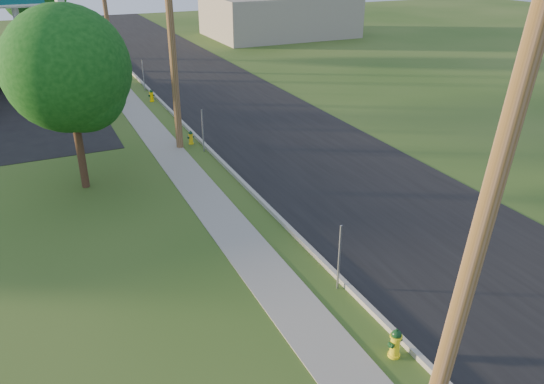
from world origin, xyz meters
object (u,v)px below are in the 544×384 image
at_px(utility_pole_mid, 172,40).
at_px(utility_pole_far, 105,4).
at_px(hydrant_mid, 191,137).
at_px(hydrant_far, 152,96).
at_px(tree_verge, 71,74).
at_px(utility_pole_near, 482,225).
at_px(hydrant_near, 396,343).
at_px(price_pylon, 62,18).

relative_size(utility_pole_mid, utility_pole_far, 1.03).
height_order(hydrant_mid, hydrant_far, hydrant_far).
bearing_deg(hydrant_mid, tree_verge, -149.24).
bearing_deg(utility_pole_near, utility_pole_far, 90.00).
xyz_separation_m(hydrant_near, hydrant_mid, (-0.03, 15.90, -0.06)).
xyz_separation_m(utility_pole_near, utility_pole_mid, (-0.00, 18.00, 0.15)).
xyz_separation_m(utility_pole_near, hydrant_near, (0.65, 2.34, -4.42)).
bearing_deg(utility_pole_far, utility_pole_mid, -90.00).
height_order(utility_pole_far, tree_verge, utility_pole_far).
bearing_deg(hydrant_far, hydrant_mid, -90.41).
bearing_deg(utility_pole_mid, tree_verge, -148.09).
bearing_deg(utility_pole_near, hydrant_mid, 88.06).
bearing_deg(utility_pole_far, hydrant_far, -85.93).
xyz_separation_m(utility_pole_near, hydrant_far, (0.68, 26.49, -4.44)).
bearing_deg(hydrant_near, utility_pole_near, -105.54).
bearing_deg(hydrant_mid, hydrant_far, 89.59).
height_order(utility_pole_mid, hydrant_mid, utility_pole_mid).
relative_size(utility_pole_near, hydrant_near, 12.14).
bearing_deg(hydrant_mid, utility_pole_mid, -158.49).
height_order(utility_pole_far, hydrant_mid, utility_pole_far).
distance_m(utility_pole_near, utility_pole_far, 36.00).
bearing_deg(utility_pole_far, utility_pole_near, -90.00).
bearing_deg(tree_verge, price_pylon, 85.76).
bearing_deg(utility_pole_near, hydrant_far, 88.54).
bearing_deg(hydrant_far, utility_pole_far, 94.07).
height_order(utility_pole_near, price_pylon, utility_pole_near).
height_order(utility_pole_near, hydrant_far, utility_pole_near).
bearing_deg(utility_pole_mid, hydrant_far, 85.45).
relative_size(utility_pole_mid, price_pylon, 1.43).
relative_size(utility_pole_mid, hydrant_near, 12.55).
height_order(price_pylon, hydrant_near, price_pylon).
height_order(utility_pole_near, hydrant_mid, utility_pole_near).
bearing_deg(utility_pole_far, hydrant_near, -88.89).
bearing_deg(hydrant_near, utility_pole_mid, 92.38).
xyz_separation_m(utility_pole_near, tree_verge, (-4.52, 15.19, -0.34)).
bearing_deg(hydrant_far, hydrant_near, -90.06).
relative_size(hydrant_near, hydrant_mid, 1.18).
xyz_separation_m(utility_pole_near, price_pylon, (-3.90, 23.50, 0.63)).
distance_m(utility_pole_mid, hydrant_mid, 4.68).
bearing_deg(utility_pole_mid, price_pylon, 125.34).
bearing_deg(tree_verge, utility_pole_near, -73.44).
bearing_deg(tree_verge, utility_pole_far, 77.76).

